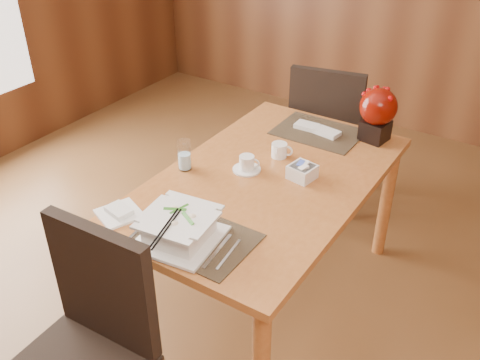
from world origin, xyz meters
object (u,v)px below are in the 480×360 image
Objects in this scene: dining_table at (266,194)px; creamer_jug at (279,150)px; berry_decor at (378,111)px; near_chair at (86,344)px; water_glass at (184,155)px; coffee_cup at (247,164)px; bread_plate at (119,214)px; soup_setting at (179,228)px; far_chair at (327,130)px; sugar_caddy at (302,172)px.

creamer_jug is (-0.05, 0.20, 0.13)m from dining_table.
berry_decor is 1.78m from near_chair.
near_chair reaches higher than water_glass.
coffee_cup is at bearing 178.52° from dining_table.
soup_setting is at bearing 0.25° from bread_plate.
dining_table is at bearing -1.48° from coffee_cup.
coffee_cup is at bearing 89.48° from soup_setting.
dining_table is at bearing 81.37° from near_chair.
creamer_jug is (0.06, 0.20, 0.00)m from coffee_cup.
far_chair reaches higher than water_glass.
dining_table is at bearing 58.18° from bread_plate.
water_glass is (-0.37, -0.15, 0.17)m from dining_table.
water_glass is at bearing 118.85° from soup_setting.
water_glass reaches higher than dining_table.
coffee_cup reaches higher than sugar_caddy.
berry_decor is at bearing 75.61° from sugar_caddy.
near_chair reaches higher than creamer_jug.
coffee_cup reaches higher than bread_plate.
soup_setting is at bearing 81.42° from far_chair.
soup_setting is 1.28m from berry_decor.
far_chair is (0.25, 1.57, -0.20)m from bread_plate.
creamer_jug is 0.56m from berry_decor.
water_glass is 0.15× the size of near_chair.
far_chair is at bearing 87.87° from near_chair.
near_chair reaches higher than bread_plate.
near_chair is at bearing -74.69° from water_glass.
coffee_cup is 0.47× the size of berry_decor.
creamer_jug is at bearing 72.16° from coffee_cup.
water_glass is 1.02m from berry_decor.
soup_setting is at bearing 78.88° from near_chair.
near_chair is at bearing -105.86° from soup_setting.
coffee_cup is 1.09m from near_chair.
near_chair is at bearing 78.72° from far_chair.
near_chair reaches higher than dining_table.
near_chair is (0.25, -0.91, -0.26)m from water_glass.
far_chair reaches higher than coffee_cup.
far_chair is at bearing 81.48° from creamer_jug.
water_glass reaches higher than sugar_caddy.
dining_table is 1.07m from near_chair.
far_chair is (-0.07, 0.77, -0.23)m from creamer_jug.
dining_table is 0.17m from coffee_cup.
bread_plate is 0.17× the size of far_chair.
water_glass is 0.15× the size of far_chair.
near_chair reaches higher than far_chair.
soup_setting is at bearing -105.00° from berry_decor.
near_chair is (-0.12, -1.06, -0.09)m from dining_table.
berry_decor reaches higher than soup_setting.
dining_table is 0.21m from sugar_caddy.
far_chair is (-0.00, 2.03, -0.01)m from near_chair.
berry_decor is 1.71× the size of bread_plate.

